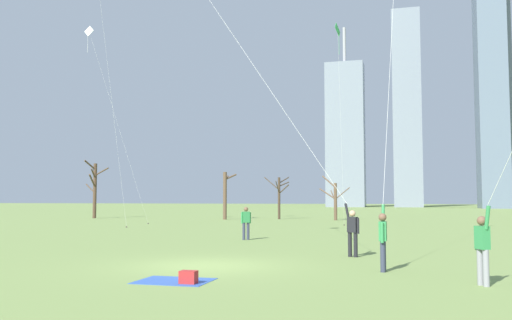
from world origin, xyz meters
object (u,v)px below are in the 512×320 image
(distant_kite_drifting_right_white, at_px, (94,47))
(bare_tree_far_right_edge, at_px, (279,195))
(distant_kite_low_near_trees_green, at_px, (338,46))
(bare_tree_rightmost, at_px, (335,199))
(bare_tree_leftmost, at_px, (95,188))
(picnic_spot, at_px, (182,279))
(bystander_watching_nearby, at_px, (246,221))
(kite_flyer_midfield_left_blue, at_px, (386,178))
(bare_tree_center, at_px, (225,193))
(kite_flyer_midfield_center_teal, at_px, (329,192))

(distant_kite_drifting_right_white, xyz_separation_m, bare_tree_far_right_edge, (12.79, 13.49, -12.27))
(distant_kite_low_near_trees_green, distance_m, bare_tree_rightmost, 16.54)
(bare_tree_far_right_edge, bearing_deg, bare_tree_leftmost, -172.44)
(picnic_spot, distance_m, bare_tree_far_right_edge, 41.32)
(bystander_watching_nearby, bearing_deg, kite_flyer_midfield_left_blue, -52.57)
(kite_flyer_midfield_left_blue, bearing_deg, distant_kite_drifting_right_white, 136.74)
(distant_kite_drifting_right_white, bearing_deg, bare_tree_center, 55.80)
(distant_kite_drifting_right_white, relative_size, bare_tree_center, 3.55)
(distant_kite_low_near_trees_green, distance_m, bare_tree_center, 19.79)
(bare_tree_far_right_edge, bearing_deg, bystander_watching_nearby, -80.77)
(kite_flyer_midfield_left_blue, xyz_separation_m, distant_kite_drifting_right_white, (-24.23, 22.80, 12.03))
(distant_kite_drifting_right_white, xyz_separation_m, bare_tree_center, (7.80, 11.47, -12.09))
(distant_kite_drifting_right_white, distance_m, bare_tree_center, 18.40)
(picnic_spot, xyz_separation_m, bare_tree_far_right_edge, (-6.75, 40.70, 2.32))
(bare_tree_leftmost, bearing_deg, distant_kite_drifting_right_white, -59.83)
(bare_tree_far_right_edge, bearing_deg, kite_flyer_midfield_center_teal, -74.36)
(bare_tree_rightmost, xyz_separation_m, bare_tree_center, (-10.60, -0.88, 0.59))
(kite_flyer_midfield_left_blue, distance_m, distant_kite_drifting_right_white, 35.37)
(kite_flyer_midfield_left_blue, distance_m, bare_tree_leftmost, 45.55)
(bystander_watching_nearby, xyz_separation_m, bare_tree_rightmost, (1.20, 25.95, 1.10))
(bystander_watching_nearby, relative_size, bare_tree_far_right_edge, 0.38)
(distant_kite_low_near_trees_green, xyz_separation_m, distant_kite_drifting_right_white, (-20.23, -0.44, 1.34))
(distant_kite_low_near_trees_green, bearing_deg, bare_tree_far_right_edge, 119.71)
(bare_tree_rightmost, bearing_deg, bare_tree_center, -175.26)
(distant_kite_low_near_trees_green, height_order, picnic_spot, distant_kite_low_near_trees_green)
(kite_flyer_midfield_center_teal, height_order, kite_flyer_midfield_left_blue, kite_flyer_midfield_left_blue)
(bare_tree_center, bearing_deg, kite_flyer_midfield_left_blue, -64.38)
(picnic_spot, bearing_deg, distant_kite_low_near_trees_green, 88.56)
(picnic_spot, bearing_deg, kite_flyer_midfield_center_teal, 70.44)
(bare_tree_rightmost, bearing_deg, bare_tree_far_right_edge, 168.55)
(distant_kite_low_near_trees_green, height_order, distant_kite_drifting_right_white, distant_kite_drifting_right_white)
(bare_tree_leftmost, bearing_deg, bare_tree_far_right_edge, 7.56)
(kite_flyer_midfield_center_teal, xyz_separation_m, bare_tree_far_right_edge, (-9.35, 33.39, 0.16))
(bare_tree_rightmost, relative_size, bare_tree_center, 0.92)
(bare_tree_far_right_edge, height_order, bare_tree_rightmost, bare_tree_rightmost)
(bystander_watching_nearby, height_order, distant_kite_low_near_trees_green, distant_kite_low_near_trees_green)
(picnic_spot, xyz_separation_m, bare_tree_leftmost, (-25.90, 38.16, 3.10))
(kite_flyer_midfield_center_teal, xyz_separation_m, kite_flyer_midfield_left_blue, (2.10, -2.90, 0.40))
(distant_kite_low_near_trees_green, bearing_deg, kite_flyer_midfield_center_teal, -84.66)
(bare_tree_far_right_edge, bearing_deg, picnic_spot, -80.59)
(kite_flyer_midfield_left_blue, bearing_deg, bare_tree_rightmost, 99.43)
(distant_kite_drifting_right_white, bearing_deg, kite_flyer_midfield_left_blue, -43.26)
(distant_kite_drifting_right_white, height_order, bare_tree_center, distant_kite_drifting_right_white)
(kite_flyer_midfield_center_teal, xyz_separation_m, picnic_spot, (-2.60, -7.32, -2.16))
(distant_kite_drifting_right_white, relative_size, picnic_spot, 9.18)
(bare_tree_far_right_edge, bearing_deg, kite_flyer_midfield_left_blue, -72.50)
(picnic_spot, bearing_deg, distant_kite_drifting_right_white, 125.67)
(distant_kite_drifting_right_white, bearing_deg, picnic_spot, -54.33)
(bare_tree_rightmost, bearing_deg, bystander_watching_nearby, -92.65)
(bystander_watching_nearby, relative_size, picnic_spot, 0.90)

